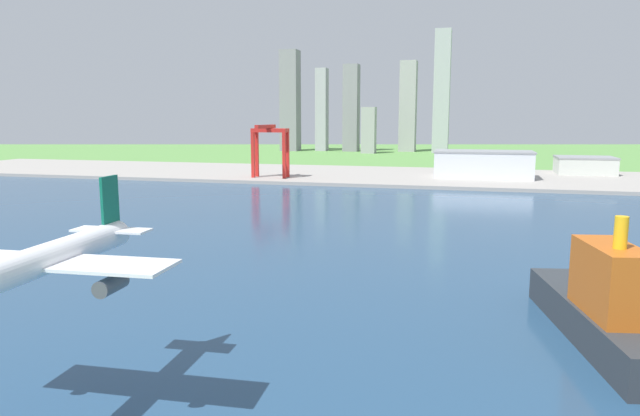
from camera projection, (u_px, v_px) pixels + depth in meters
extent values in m
plane|color=#5C9347|center=(363.00, 220.00, 255.80)|extent=(2400.00, 2400.00, 0.00)
cube|color=navy|center=(332.00, 250.00, 198.46)|extent=(840.00, 360.00, 0.15)
cube|color=#9F9992|center=(408.00, 176.00, 437.13)|extent=(840.00, 140.00, 2.50)
cylinder|color=white|center=(40.00, 261.00, 81.22)|extent=(6.77, 41.25, 4.47)
cube|color=white|center=(50.00, 262.00, 83.31)|extent=(37.68, 11.11, 0.50)
cube|color=#0C5947|center=(110.00, 207.00, 98.34)|extent=(0.78, 4.95, 10.73)
cube|color=white|center=(111.00, 230.00, 98.97)|extent=(13.64, 5.26, 0.36)
cylinder|color=#4C4F54|center=(111.00, 285.00, 80.44)|extent=(2.78, 5.88, 2.46)
cube|color=#2D3338|center=(593.00, 321.00, 117.59)|extent=(19.80, 56.44, 7.57)
cube|color=#BF5919|center=(610.00, 280.00, 109.61)|extent=(11.87, 21.18, 13.64)
cylinder|color=yellow|center=(621.00, 233.00, 105.35)|extent=(2.41, 2.41, 6.05)
cube|color=red|center=(253.00, 155.00, 413.84)|extent=(2.20, 2.20, 32.67)
cube|color=red|center=(284.00, 156.00, 407.89)|extent=(2.20, 2.20, 32.67)
cube|color=red|center=(257.00, 154.00, 421.49)|extent=(2.20, 2.20, 32.67)
cube|color=red|center=(288.00, 155.00, 415.53)|extent=(2.20, 2.20, 32.67)
cube|color=red|center=(270.00, 130.00, 411.93)|extent=(26.12, 10.00, 2.80)
cube|color=red|center=(266.00, 127.00, 402.83)|extent=(2.60, 36.30, 2.60)
cube|color=silver|center=(483.00, 165.00, 414.56)|extent=(67.90, 34.52, 18.29)
cube|color=gray|center=(484.00, 152.00, 413.04)|extent=(69.26, 35.21, 1.20)
cube|color=silver|center=(585.00, 166.00, 443.25)|extent=(41.67, 33.71, 12.18)
cube|color=gray|center=(585.00, 157.00, 442.22)|extent=(42.51, 34.39, 1.20)
cube|color=gray|center=(290.00, 101.00, 793.12)|extent=(24.27, 23.71, 137.45)
cube|color=#A1A0AA|center=(322.00, 110.00, 795.07)|extent=(15.19, 17.63, 113.24)
cube|color=gray|center=(351.00, 108.00, 783.66)|extent=(20.05, 22.04, 117.41)
cube|color=#999B9B|center=(369.00, 130.00, 741.72)|extent=(17.71, 17.51, 59.41)
cube|color=#9C9C9C|center=(408.00, 107.00, 778.49)|extent=(21.85, 24.64, 121.52)
cube|color=#A1A7AA|center=(442.00, 92.00, 743.76)|extent=(20.33, 23.51, 157.77)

